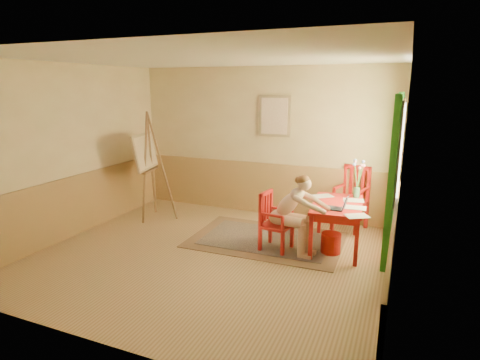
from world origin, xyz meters
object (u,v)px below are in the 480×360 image
at_px(laptop, 337,206).
at_px(easel, 147,156).
at_px(chair_left, 274,221).
at_px(figure, 293,211).
at_px(chair_back, 352,198).
at_px(table, 337,209).

distance_m(laptop, easel, 3.59).
xyz_separation_m(chair_left, laptop, (0.91, 0.11, 0.31)).
distance_m(chair_left, figure, 0.38).
height_order(chair_back, figure, figure).
relative_size(table, chair_back, 1.15).
height_order(chair_back, laptop, chair_back).
xyz_separation_m(figure, laptop, (0.61, 0.15, 0.09)).
xyz_separation_m(chair_left, easel, (-2.63, 0.54, 0.74)).
bearing_deg(chair_left, table, 25.05).
distance_m(table, chair_back, 1.02).
bearing_deg(laptop, chair_back, 87.80).
height_order(table, easel, easel).
bearing_deg(easel, figure, -11.23).
bearing_deg(easel, chair_left, -11.58).
bearing_deg(table, easel, 177.82).
bearing_deg(easel, table, -2.18).
relative_size(chair_back, figure, 0.90).
height_order(chair_left, laptop, laptop).
bearing_deg(laptop, easel, 173.02).
xyz_separation_m(table, figure, (-0.57, -0.45, 0.04)).
bearing_deg(chair_left, figure, -8.22).
bearing_deg(table, chair_left, -154.95).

